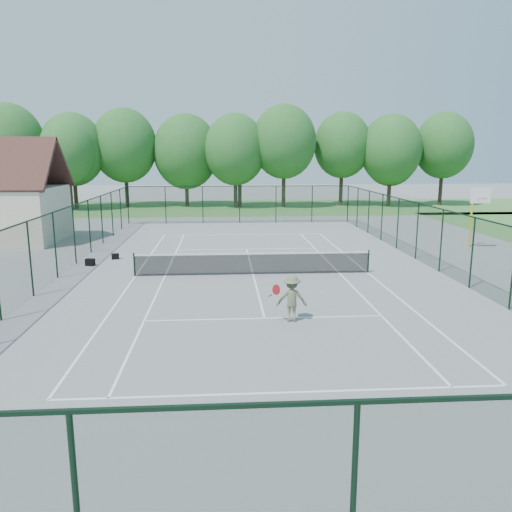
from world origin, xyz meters
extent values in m
plane|color=gray|center=(0.00, 0.00, 0.00)|extent=(140.00, 140.00, 0.00)
cube|color=#4B843B|center=(0.00, 30.00, 0.01)|extent=(80.00, 16.00, 0.01)
cube|color=white|center=(0.00, 11.88, 0.00)|extent=(10.97, 0.08, 0.01)
cube|color=white|center=(0.00, -11.88, 0.00)|extent=(10.97, 0.08, 0.01)
cube|color=white|center=(0.00, 6.40, 0.00)|extent=(8.23, 0.08, 0.01)
cube|color=white|center=(0.00, -6.40, 0.00)|extent=(8.23, 0.08, 0.01)
cube|color=white|center=(5.49, 0.00, 0.00)|extent=(0.08, 23.77, 0.01)
cube|color=white|center=(-5.49, 0.00, 0.00)|extent=(0.08, 23.77, 0.01)
cube|color=white|center=(4.12, 0.00, 0.00)|extent=(0.08, 23.77, 0.01)
cube|color=white|center=(-4.12, 0.00, 0.00)|extent=(0.08, 23.77, 0.01)
cube|color=white|center=(0.00, 0.00, 0.00)|extent=(0.08, 12.80, 0.01)
cylinder|color=black|center=(-5.50, 0.00, 0.55)|extent=(0.08, 0.08, 1.10)
cylinder|color=black|center=(5.50, 0.00, 0.55)|extent=(0.08, 0.08, 1.10)
cube|color=black|center=(0.00, 0.00, 0.50)|extent=(11.00, 0.02, 0.96)
cube|color=white|center=(0.00, 0.00, 1.00)|extent=(11.00, 0.05, 0.07)
cube|color=#15331A|center=(0.00, 18.00, 1.50)|extent=(18.00, 0.02, 3.00)
cube|color=#15331A|center=(9.00, 0.00, 1.50)|extent=(0.02, 36.00, 3.00)
cube|color=#15331A|center=(-9.00, 0.00, 1.50)|extent=(0.02, 36.00, 3.00)
cube|color=black|center=(0.00, 18.00, 3.00)|extent=(18.00, 0.05, 0.05)
cube|color=black|center=(0.00, -18.00, 3.00)|extent=(18.00, 0.05, 0.05)
cube|color=black|center=(9.00, 0.00, 3.00)|extent=(0.05, 36.00, 0.05)
cube|color=black|center=(-9.00, 0.00, 3.00)|extent=(0.05, 36.00, 0.05)
cylinder|color=#3A291F|center=(-16.50, 30.00, 2.10)|extent=(0.40, 0.40, 4.20)
ellipsoid|color=#306F2D|center=(-16.50, 30.00, 6.00)|extent=(6.40, 6.40, 7.40)
cylinder|color=#3A291F|center=(0.00, 30.00, 2.10)|extent=(0.40, 0.40, 4.20)
ellipsoid|color=#306F2D|center=(0.00, 30.00, 6.00)|extent=(6.40, 6.40, 7.40)
cylinder|color=#3A291F|center=(16.50, 30.00, 2.10)|extent=(0.40, 0.40, 4.20)
ellipsoid|color=#306F2D|center=(16.50, 30.00, 6.00)|extent=(6.40, 6.40, 7.40)
cylinder|color=yellow|center=(13.60, 6.24, 1.75)|extent=(0.12, 0.12, 3.50)
cube|color=yellow|center=(13.60, 5.79, 3.35)|extent=(0.08, 0.90, 0.08)
cube|color=white|center=(13.60, 5.34, 3.20)|extent=(1.20, 0.05, 0.90)
torus|color=#C64C20|center=(13.60, 5.11, 3.05)|extent=(0.48, 0.48, 0.02)
cube|color=black|center=(-8.15, 2.46, 0.18)|extent=(0.49, 0.34, 0.36)
cube|color=black|center=(-7.21, 3.98, 0.15)|extent=(0.44, 0.33, 0.31)
imported|color=#666A4B|center=(0.89, -6.73, 0.79)|extent=(1.07, 0.68, 1.59)
sphere|color=#E3F429|center=(1.97, -6.33, 0.87)|extent=(0.07, 0.07, 0.07)
camera|label=1|loc=(-1.40, -22.78, 5.58)|focal=35.00mm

